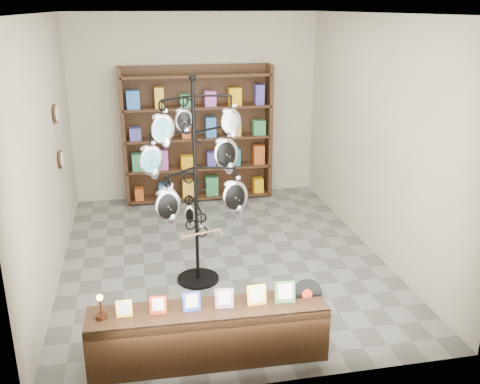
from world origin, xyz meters
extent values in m
plane|color=slate|center=(0.00, 0.00, 0.00)|extent=(5.00, 5.00, 0.00)
plane|color=#BFB69A|center=(0.00, 2.50, 1.50)|extent=(4.00, 0.00, 4.00)
plane|color=#BFB69A|center=(0.00, -2.50, 1.50)|extent=(4.00, 0.00, 4.00)
plane|color=#BFB69A|center=(-2.00, 0.00, 1.50)|extent=(0.00, 5.00, 5.00)
plane|color=#BFB69A|center=(2.00, 0.00, 1.50)|extent=(0.00, 5.00, 5.00)
plane|color=white|center=(0.00, 0.00, 3.00)|extent=(5.00, 5.00, 0.00)
cylinder|color=black|center=(-0.38, -0.55, 0.02)|extent=(0.59, 0.59, 0.03)
cylinder|color=black|center=(-0.38, -0.55, 1.17)|extent=(0.05, 0.05, 2.35)
sphere|color=black|center=(-0.38, -0.55, 2.37)|extent=(0.08, 0.08, 0.08)
ellipsoid|color=silver|center=(-0.43, -0.31, 0.74)|extent=(0.13, 0.07, 0.25)
cube|color=#B4784B|center=(-0.36, -0.89, 0.75)|extent=(0.43, 0.15, 0.04)
cube|color=black|center=(-0.46, -2.06, 0.26)|extent=(2.15, 0.50, 0.53)
cube|color=yellow|center=(-1.19, -2.04, 0.60)|extent=(0.14, 0.05, 0.16)
cube|color=red|center=(-0.90, -2.04, 0.61)|extent=(0.15, 0.06, 0.17)
cube|color=#263FA5|center=(-0.61, -2.05, 0.61)|extent=(0.16, 0.06, 0.18)
cube|color=#E54C33|center=(-0.32, -2.06, 0.62)|extent=(0.17, 0.06, 0.18)
cube|color=yellow|center=(-0.02, -2.07, 0.62)|extent=(0.18, 0.06, 0.19)
cube|color=#337233|center=(0.24, -2.08, 0.63)|extent=(0.19, 0.07, 0.20)
cylinder|color=black|center=(0.46, -2.04, 0.56)|extent=(0.29, 0.07, 0.29)
cylinder|color=red|center=(0.46, -2.04, 0.56)|extent=(0.10, 0.03, 0.10)
cylinder|color=#452613|center=(-1.39, -2.03, 0.55)|extent=(0.10, 0.10, 0.04)
cylinder|color=#452613|center=(-1.39, -2.03, 0.63)|extent=(0.02, 0.02, 0.14)
sphere|color=#FFBF59|center=(-1.39, -2.03, 0.73)|extent=(0.05, 0.05, 0.05)
cube|color=black|center=(0.00, 2.44, 1.10)|extent=(2.40, 0.04, 2.20)
cube|color=black|center=(-1.18, 2.28, 1.10)|extent=(0.06, 0.36, 2.20)
cube|color=black|center=(1.18, 2.28, 1.10)|extent=(0.06, 0.36, 2.20)
cube|color=black|center=(0.00, 2.28, 0.05)|extent=(2.36, 0.36, 0.04)
cube|color=black|center=(0.00, 2.28, 0.55)|extent=(2.36, 0.36, 0.03)
cube|color=black|center=(0.00, 2.28, 1.05)|extent=(2.36, 0.36, 0.04)
cube|color=black|center=(0.00, 2.28, 1.55)|extent=(2.36, 0.36, 0.04)
cube|color=black|center=(0.00, 2.28, 2.05)|extent=(2.36, 0.36, 0.04)
cylinder|color=black|center=(-1.97, 0.80, 1.80)|extent=(0.03, 0.24, 0.24)
cylinder|color=black|center=(-1.97, 0.80, 1.20)|extent=(0.03, 0.24, 0.24)
camera|label=1|loc=(-1.00, -6.18, 3.08)|focal=40.00mm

